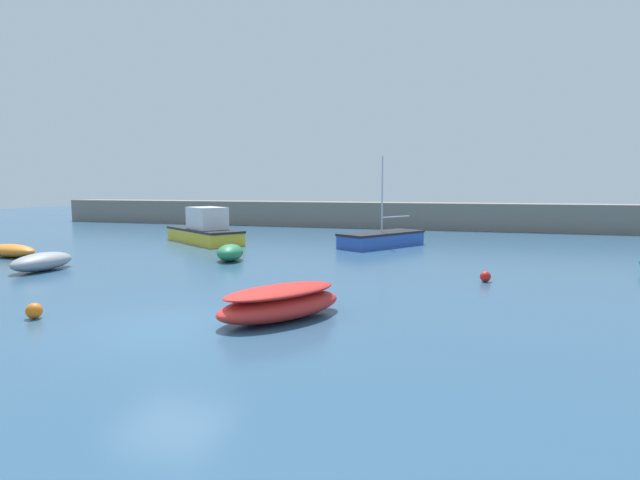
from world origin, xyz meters
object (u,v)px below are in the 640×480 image
at_px(rowboat_with_red_cover, 281,302).
at_px(motorboat_with_cabin, 205,230).
at_px(sailboat_twin_hulled, 382,239).
at_px(open_tender_yellow, 11,251).
at_px(rowboat_blue_near, 42,262).
at_px(dinghy_near_pier, 230,253).
at_px(mooring_buoy_orange, 34,311).
at_px(mooring_buoy_red, 485,277).

bearing_deg(rowboat_with_red_cover, motorboat_with_cabin, 67.72).
relative_size(sailboat_twin_hulled, open_tender_yellow, 1.81).
bearing_deg(rowboat_blue_near, sailboat_twin_hulled, 134.82).
distance_m(sailboat_twin_hulled, dinghy_near_pier, 8.95).
relative_size(sailboat_twin_hulled, motorboat_with_cabin, 0.87).
distance_m(open_tender_yellow, mooring_buoy_orange, 12.94).
bearing_deg(motorboat_with_cabin, open_tender_yellow, 90.08).
bearing_deg(rowboat_with_red_cover, mooring_buoy_red, -5.05).
bearing_deg(open_tender_yellow, mooring_buoy_red, -173.91).
xyz_separation_m(sailboat_twin_hulled, rowboat_with_red_cover, (0.31, -15.47, -0.00)).
xyz_separation_m(mooring_buoy_red, mooring_buoy_orange, (-10.60, -8.23, 0.01)).
xyz_separation_m(sailboat_twin_hulled, mooring_buoy_orange, (-5.44, -17.22, -0.21)).
xyz_separation_m(rowboat_with_red_cover, mooring_buoy_red, (4.85, 6.48, -0.22)).
xyz_separation_m(motorboat_with_cabin, rowboat_with_red_cover, (10.33, -14.25, -0.33)).
bearing_deg(sailboat_twin_hulled, mooring_buoy_orange, 13.65).
bearing_deg(rowboat_with_red_cover, dinghy_near_pier, 66.09).
bearing_deg(rowboat_blue_near, mooring_buoy_orange, 43.44).
bearing_deg(open_tender_yellow, rowboat_blue_near, 156.48).
height_order(dinghy_near_pier, rowboat_blue_near, dinghy_near_pier).
relative_size(sailboat_twin_hulled, dinghy_near_pier, 2.57).
relative_size(rowboat_with_red_cover, mooring_buoy_red, 10.22).
height_order(motorboat_with_cabin, mooring_buoy_orange, motorboat_with_cabin).
relative_size(dinghy_near_pier, motorboat_with_cabin, 0.34).
bearing_deg(mooring_buoy_orange, open_tender_yellow, 141.04).
bearing_deg(mooring_buoy_red, sailboat_twin_hulled, 119.84).
bearing_deg(open_tender_yellow, mooring_buoy_orange, 146.88).
bearing_deg(sailboat_twin_hulled, motorboat_with_cabin, -51.86).
height_order(sailboat_twin_hulled, motorboat_with_cabin, sailboat_twin_hulled).
bearing_deg(motorboat_with_cabin, sailboat_twin_hulled, -138.07).
bearing_deg(rowboat_blue_near, mooring_buoy_red, 97.58).
relative_size(sailboat_twin_hulled, rowboat_with_red_cover, 1.44).
distance_m(sailboat_twin_hulled, rowboat_with_red_cover, 15.47).
bearing_deg(dinghy_near_pier, motorboat_with_cabin, 20.74).
height_order(dinghy_near_pier, rowboat_with_red_cover, rowboat_with_red_cover).
distance_m(sailboat_twin_hulled, open_tender_yellow, 17.97).
relative_size(rowboat_blue_near, mooring_buoy_red, 7.55).
bearing_deg(dinghy_near_pier, sailboat_twin_hulled, -54.10).
height_order(rowboat_blue_near, rowboat_with_red_cover, rowboat_with_red_cover).
relative_size(sailboat_twin_hulled, mooring_buoy_red, 14.69).
xyz_separation_m(sailboat_twin_hulled, motorboat_with_cabin, (-10.02, -1.22, 0.32)).
distance_m(sailboat_twin_hulled, mooring_buoy_red, 10.37).
height_order(sailboat_twin_hulled, dinghy_near_pier, sailboat_twin_hulled).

